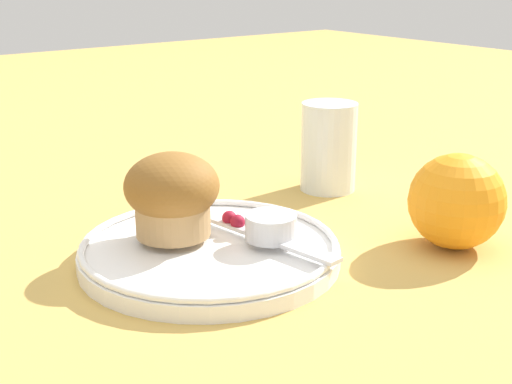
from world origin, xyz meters
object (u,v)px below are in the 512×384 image
at_px(orange_fruit, 457,201).
at_px(juice_glass, 329,147).
at_px(butter_knife, 254,232).
at_px(muffin, 172,194).

distance_m(orange_fruit, juice_glass, 0.20).
height_order(orange_fruit, juice_glass, juice_glass).
xyz_separation_m(butter_knife, juice_glass, (-0.10, 0.18, 0.03)).
bearing_deg(butter_knife, muffin, -135.47).
relative_size(muffin, butter_knife, 0.45).
relative_size(muffin, orange_fruit, 0.95).
bearing_deg(butter_knife, orange_fruit, 50.92).
bearing_deg(muffin, butter_knife, 52.91).
height_order(butter_knife, orange_fruit, orange_fruit).
bearing_deg(orange_fruit, juice_glass, 172.83).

